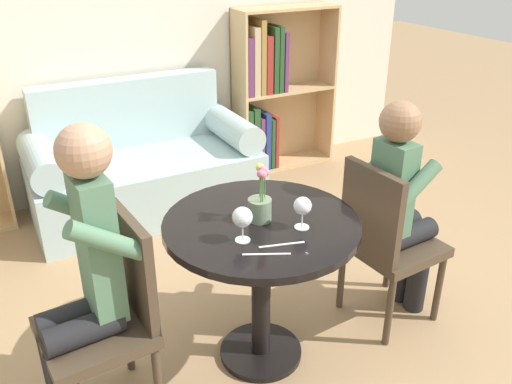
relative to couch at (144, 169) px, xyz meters
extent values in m
plane|color=tan|center=(0.00, -1.79, -0.31)|extent=(16.00, 16.00, 0.00)
cube|color=silver|center=(0.00, 0.43, 1.04)|extent=(5.20, 0.05, 2.70)
cylinder|color=black|center=(0.00, -1.79, 0.42)|extent=(0.87, 0.87, 0.03)
cylinder|color=black|center=(0.00, -1.79, 0.06)|extent=(0.09, 0.09, 0.68)
cylinder|color=black|center=(0.00, -1.79, -0.30)|extent=(0.40, 0.40, 0.03)
cube|color=#A8C1C1|center=(0.00, -0.05, -0.10)|extent=(1.60, 0.80, 0.42)
cube|color=#A8C1C1|center=(0.00, 0.27, 0.36)|extent=(1.38, 0.16, 0.50)
cylinder|color=#A8C1C1|center=(-0.69, -0.05, 0.22)|extent=(0.22, 0.72, 0.22)
cylinder|color=#A8C1C1|center=(0.69, -0.05, 0.22)|extent=(0.22, 0.72, 0.22)
cube|color=tan|center=(1.34, 0.37, 0.36)|extent=(0.87, 0.02, 1.34)
cube|color=tan|center=(0.91, 0.24, 0.36)|extent=(0.02, 0.28, 1.34)
cube|color=tan|center=(1.76, 0.24, 0.36)|extent=(0.02, 0.28, 1.34)
cube|color=tan|center=(1.34, 0.24, -0.30)|extent=(0.83, 0.28, 0.02)
cube|color=tan|center=(1.34, 0.24, 0.36)|extent=(0.83, 0.28, 0.02)
cube|color=tan|center=(1.34, 0.24, 1.02)|extent=(0.83, 0.28, 0.02)
cube|color=#234723|center=(0.96, 0.23, -0.02)|extent=(0.04, 0.23, 0.54)
cube|color=#234723|center=(1.02, 0.23, -0.01)|extent=(0.05, 0.23, 0.55)
cube|color=#602D5B|center=(1.07, 0.23, -0.06)|extent=(0.04, 0.23, 0.46)
cube|color=navy|center=(1.12, 0.23, -0.04)|extent=(0.05, 0.23, 0.49)
cube|color=#234723|center=(1.17, 0.23, -0.07)|extent=(0.03, 0.23, 0.44)
cube|color=maroon|center=(1.21, 0.23, -0.06)|extent=(0.03, 0.23, 0.45)
cube|color=#602D5B|center=(0.96, 0.23, 0.60)|extent=(0.05, 0.23, 0.46)
cube|color=tan|center=(1.02, 0.23, 0.64)|extent=(0.05, 0.23, 0.54)
cube|color=olive|center=(1.07, 0.23, 0.66)|extent=(0.04, 0.23, 0.59)
cube|color=maroon|center=(1.13, 0.23, 0.60)|extent=(0.05, 0.23, 0.46)
cube|color=#234723|center=(1.19, 0.23, 0.63)|extent=(0.04, 0.23, 0.52)
cube|color=#234723|center=(1.24, 0.23, 0.63)|extent=(0.04, 0.23, 0.53)
cube|color=#602D5B|center=(1.29, 0.23, 0.61)|extent=(0.03, 0.23, 0.48)
cylinder|color=#473828|center=(-0.95, -1.61, -0.11)|extent=(0.04, 0.04, 0.40)
cylinder|color=#473828|center=(-0.59, -1.58, -0.11)|extent=(0.04, 0.04, 0.40)
cylinder|color=#473828|center=(-0.56, -1.94, -0.11)|extent=(0.04, 0.04, 0.40)
cube|color=#473828|center=(-0.76, -1.78, 0.11)|extent=(0.45, 0.45, 0.05)
cube|color=#473828|center=(-0.57, -1.76, 0.36)|extent=(0.07, 0.38, 0.45)
cylinder|color=#473828|center=(0.95, -2.00, -0.11)|extent=(0.04, 0.04, 0.40)
cylinder|color=#473828|center=(0.92, -1.64, -0.11)|extent=(0.04, 0.04, 0.40)
cylinder|color=#473828|center=(0.59, -2.03, -0.11)|extent=(0.04, 0.04, 0.40)
cylinder|color=#473828|center=(0.56, -1.67, -0.11)|extent=(0.04, 0.04, 0.40)
cube|color=#473828|center=(0.76, -1.84, 0.11)|extent=(0.45, 0.45, 0.05)
cube|color=#473828|center=(0.57, -1.85, 0.36)|extent=(0.07, 0.38, 0.45)
cylinder|color=black|center=(-0.92, -1.74, -0.09)|extent=(0.11, 0.11, 0.45)
cylinder|color=black|center=(-0.81, -1.73, 0.19)|extent=(0.31, 0.13, 0.11)
cylinder|color=black|center=(-0.80, -1.84, 0.19)|extent=(0.31, 0.13, 0.11)
cube|color=#517A5B|center=(-0.70, -1.78, 0.49)|extent=(0.14, 0.21, 0.60)
cylinder|color=#517A5B|center=(-0.71, -1.64, 0.59)|extent=(0.29, 0.09, 0.23)
cylinder|color=#517A5B|center=(-0.69, -1.91, 0.59)|extent=(0.29, 0.09, 0.23)
sphere|color=tan|center=(-0.70, -1.78, 0.89)|extent=(0.20, 0.20, 0.20)
cylinder|color=black|center=(0.92, -1.87, -0.09)|extent=(0.11, 0.11, 0.45)
cylinder|color=black|center=(0.91, -1.76, -0.09)|extent=(0.11, 0.11, 0.45)
cylinder|color=black|center=(0.81, -1.88, 0.19)|extent=(0.31, 0.13, 0.11)
cylinder|color=black|center=(0.80, -1.77, 0.19)|extent=(0.31, 0.13, 0.11)
cube|color=#517A5B|center=(0.70, -1.84, 0.44)|extent=(0.13, 0.21, 0.50)
cylinder|color=#517A5B|center=(0.71, -1.97, 0.51)|extent=(0.29, 0.09, 0.23)
cylinder|color=#517A5B|center=(0.69, -1.70, 0.51)|extent=(0.29, 0.09, 0.23)
sphere|color=#936B4C|center=(0.70, -1.84, 0.79)|extent=(0.19, 0.19, 0.19)
cylinder|color=white|center=(-0.15, -1.90, 0.44)|extent=(0.06, 0.06, 0.00)
cylinder|color=white|center=(-0.15, -1.90, 0.48)|extent=(0.01, 0.01, 0.07)
sphere|color=white|center=(-0.15, -1.90, 0.54)|extent=(0.08, 0.08, 0.08)
sphere|color=maroon|center=(-0.15, -1.90, 0.53)|extent=(0.06, 0.06, 0.06)
cylinder|color=white|center=(0.12, -1.92, 0.44)|extent=(0.06, 0.06, 0.00)
cylinder|color=white|center=(0.12, -1.92, 0.47)|extent=(0.01, 0.01, 0.07)
sphere|color=white|center=(0.12, -1.92, 0.54)|extent=(0.08, 0.08, 0.08)
sphere|color=maroon|center=(0.12, -1.92, 0.53)|extent=(0.06, 0.06, 0.06)
cylinder|color=gray|center=(0.00, -1.78, 0.49)|extent=(0.10, 0.10, 0.10)
cylinder|color=#4C7A42|center=(0.00, -1.80, 0.60)|extent=(0.01, 0.01, 0.13)
sphere|color=#E07F4C|center=(0.00, -1.80, 0.66)|extent=(0.04, 0.04, 0.04)
cylinder|color=#4C7A42|center=(0.01, -1.79, 0.60)|extent=(0.01, 0.01, 0.14)
sphere|color=#D16684|center=(0.01, -1.79, 0.67)|extent=(0.04, 0.04, 0.04)
cylinder|color=#4C7A42|center=(0.03, -1.77, 0.59)|extent=(0.00, 0.00, 0.12)
sphere|color=#9E70B2|center=(0.03, -1.77, 0.65)|extent=(0.04, 0.04, 0.04)
cylinder|color=#4C7A42|center=(-0.01, -1.80, 0.60)|extent=(0.01, 0.01, 0.13)
sphere|color=#D16684|center=(-0.01, -1.80, 0.67)|extent=(0.04, 0.04, 0.04)
cylinder|color=#4C7A42|center=(0.01, -1.75, 0.60)|extent=(0.01, 0.01, 0.14)
sphere|color=#EACC4C|center=(0.01, -1.75, 0.67)|extent=(0.04, 0.04, 0.04)
cube|color=silver|center=(-0.02, -2.00, 0.44)|extent=(0.19, 0.06, 0.00)
cube|color=silver|center=(-0.11, -2.04, 0.44)|extent=(0.18, 0.09, 0.00)
camera|label=1|loc=(-1.00, -3.60, 1.58)|focal=38.00mm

